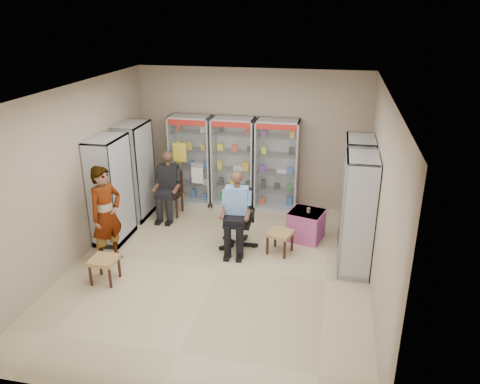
% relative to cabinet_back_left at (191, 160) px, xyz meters
% --- Properties ---
extents(floor, '(6.00, 6.00, 0.00)m').
position_rel_cabinet_back_left_xyz_m(floor, '(1.30, -2.73, -1.00)').
color(floor, tan).
rests_on(floor, ground).
extents(room_shell, '(5.02, 6.02, 3.01)m').
position_rel_cabinet_back_left_xyz_m(room_shell, '(1.30, -2.73, 0.97)').
color(room_shell, tan).
rests_on(room_shell, ground).
extents(cabinet_back_left, '(0.90, 0.50, 2.00)m').
position_rel_cabinet_back_left_xyz_m(cabinet_back_left, '(0.00, 0.00, 0.00)').
color(cabinet_back_left, '#ADAFB4').
rests_on(cabinet_back_left, floor).
extents(cabinet_back_mid, '(0.90, 0.50, 2.00)m').
position_rel_cabinet_back_left_xyz_m(cabinet_back_mid, '(0.95, 0.00, 0.00)').
color(cabinet_back_mid, '#B2B5B9').
rests_on(cabinet_back_mid, floor).
extents(cabinet_back_right, '(0.90, 0.50, 2.00)m').
position_rel_cabinet_back_left_xyz_m(cabinet_back_right, '(1.90, 0.00, 0.00)').
color(cabinet_back_right, silver).
rests_on(cabinet_back_right, floor).
extents(cabinet_right_far, '(0.90, 0.50, 2.00)m').
position_rel_cabinet_back_left_xyz_m(cabinet_right_far, '(3.53, -1.13, 0.00)').
color(cabinet_right_far, '#B9BCC1').
rests_on(cabinet_right_far, floor).
extents(cabinet_right_near, '(0.90, 0.50, 2.00)m').
position_rel_cabinet_back_left_xyz_m(cabinet_right_near, '(3.53, -2.23, 0.00)').
color(cabinet_right_near, '#ABACB2').
rests_on(cabinet_right_near, floor).
extents(cabinet_left_far, '(0.90, 0.50, 2.00)m').
position_rel_cabinet_back_left_xyz_m(cabinet_left_far, '(-0.93, -0.93, 0.00)').
color(cabinet_left_far, '#A4A7AB').
rests_on(cabinet_left_far, floor).
extents(cabinet_left_near, '(0.90, 0.50, 2.00)m').
position_rel_cabinet_back_left_xyz_m(cabinet_left_near, '(-0.93, -2.03, 0.00)').
color(cabinet_left_near, '#A4A7AB').
rests_on(cabinet_left_near, floor).
extents(wooden_chair, '(0.42, 0.42, 0.94)m').
position_rel_cabinet_back_left_xyz_m(wooden_chair, '(-0.25, -0.73, -0.53)').
color(wooden_chair, black).
rests_on(wooden_chair, floor).
extents(seated_customer, '(0.44, 0.60, 1.34)m').
position_rel_cabinet_back_left_xyz_m(seated_customer, '(-0.25, -0.78, -0.33)').
color(seated_customer, black).
rests_on(seated_customer, floor).
extents(office_chair, '(0.63, 0.63, 1.10)m').
position_rel_cabinet_back_left_xyz_m(office_chair, '(1.44, -1.87, -0.45)').
color(office_chair, black).
rests_on(office_chair, floor).
extents(seated_shopkeeper, '(0.49, 0.66, 1.40)m').
position_rel_cabinet_back_left_xyz_m(seated_shopkeeper, '(1.44, -1.92, -0.30)').
color(seated_shopkeeper, '#6F97DB').
rests_on(seated_shopkeeper, floor).
extents(pink_trunk, '(0.72, 0.71, 0.57)m').
position_rel_cabinet_back_left_xyz_m(pink_trunk, '(2.66, -1.30, -0.71)').
color(pink_trunk, '#AB4489').
rests_on(pink_trunk, floor).
extents(tea_glass, '(0.07, 0.07, 0.09)m').
position_rel_cabinet_back_left_xyz_m(tea_glass, '(2.69, -1.34, -0.38)').
color(tea_glass, '#542607').
rests_on(tea_glass, pink_trunk).
extents(woven_stool_a, '(0.53, 0.53, 0.42)m').
position_rel_cabinet_back_left_xyz_m(woven_stool_a, '(2.24, -1.95, -0.79)').
color(woven_stool_a, '#9D8042').
rests_on(woven_stool_a, floor).
extents(woven_stool_b, '(0.42, 0.42, 0.42)m').
position_rel_cabinet_back_left_xyz_m(woven_stool_b, '(-0.41, -3.47, -0.79)').
color(woven_stool_b, olive).
rests_on(woven_stool_b, floor).
extents(standing_man, '(0.64, 0.75, 1.73)m').
position_rel_cabinet_back_left_xyz_m(standing_man, '(-0.65, -2.80, -0.13)').
color(standing_man, gray).
rests_on(standing_man, floor).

